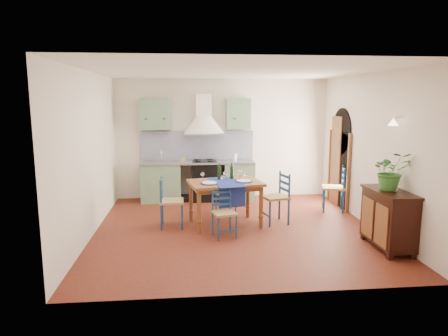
{
  "coord_description": "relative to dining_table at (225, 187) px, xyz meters",
  "views": [
    {
      "loc": [
        -0.87,
        -6.93,
        2.31
      ],
      "look_at": [
        -0.17,
        0.3,
        1.07
      ],
      "focal_mm": 32.0,
      "sensor_mm": 36.0,
      "label": 1
    }
  ],
  "objects": [
    {
      "name": "dining_table",
      "position": [
        0.0,
        0.0,
        0.0
      ],
      "size": [
        1.44,
        1.12,
        1.14
      ],
      "color": "brown",
      "rests_on": "ground"
    },
    {
      "name": "sideboard",
      "position": [
        2.41,
        -1.43,
        -0.22
      ],
      "size": [
        0.5,
        1.05,
        0.94
      ],
      "color": "black",
      "rests_on": "ground"
    },
    {
      "name": "chair_left",
      "position": [
        -1.02,
        -0.02,
        -0.26
      ],
      "size": [
        0.43,
        0.43,
        0.92
      ],
      "color": "navy",
      "rests_on": "ground"
    },
    {
      "name": "right_wall",
      "position": [
        2.65,
        0.04,
        0.6
      ],
      "size": [
        0.26,
        5.0,
        2.8
      ],
      "color": "beige",
      "rests_on": "ground"
    },
    {
      "name": "back_wall",
      "position": [
        -0.32,
        2.06,
        0.32
      ],
      "size": [
        5.0,
        0.96,
        2.8
      ],
      "color": "beige",
      "rests_on": "ground"
    },
    {
      "name": "chair_right",
      "position": [
        0.98,
        0.05,
        -0.24
      ],
      "size": [
        0.54,
        0.54,
        0.96
      ],
      "color": "navy",
      "rests_on": "ground"
    },
    {
      "name": "chair_far",
      "position": [
        0.09,
        0.73,
        -0.32
      ],
      "size": [
        0.44,
        0.44,
        0.8
      ],
      "color": "navy",
      "rests_on": "ground"
    },
    {
      "name": "chair_near",
      "position": [
        -0.09,
        -0.63,
        -0.32
      ],
      "size": [
        0.45,
        0.45,
        0.8
      ],
      "color": "navy",
      "rests_on": "ground"
    },
    {
      "name": "floor",
      "position": [
        0.15,
        -0.23,
        -0.73
      ],
      "size": [
        5.0,
        5.0,
        0.0
      ],
      "primitive_type": "plane",
      "color": "#47190F",
      "rests_on": "ground"
    },
    {
      "name": "chair_spare",
      "position": [
        2.39,
        0.74,
        -0.24
      ],
      "size": [
        0.56,
        0.56,
        0.95
      ],
      "color": "navy",
      "rests_on": "ground"
    },
    {
      "name": "ceiling",
      "position": [
        0.15,
        -0.23,
        2.07
      ],
      "size": [
        5.0,
        5.0,
        0.01
      ],
      "primitive_type": "cube",
      "color": "white",
      "rests_on": "back_wall"
    },
    {
      "name": "left_wall",
      "position": [
        -2.35,
        -0.23,
        0.67
      ],
      "size": [
        0.04,
        5.0,
        2.8
      ],
      "primitive_type": "cube",
      "color": "beige",
      "rests_on": "ground"
    },
    {
      "name": "potted_plant",
      "position": [
        2.42,
        -1.4,
        0.5
      ],
      "size": [
        0.59,
        0.53,
        0.6
      ],
      "primitive_type": "imported",
      "rotation": [
        0.0,
        0.0,
        -0.11
      ],
      "color": "#2F6B29",
      "rests_on": "sideboard"
    }
  ]
}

